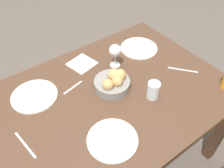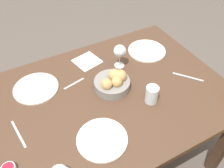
{
  "view_description": "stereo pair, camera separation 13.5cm",
  "coord_description": "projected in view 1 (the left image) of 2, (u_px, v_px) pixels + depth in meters",
  "views": [
    {
      "loc": [
        0.53,
        0.74,
        1.7
      ],
      "look_at": [
        -0.04,
        -0.04,
        0.75
      ],
      "focal_mm": 38.0,
      "sensor_mm": 36.0,
      "label": 1
    },
    {
      "loc": [
        0.42,
        0.81,
        1.7
      ],
      "look_at": [
        -0.04,
        -0.04,
        0.75
      ],
      "focal_mm": 38.0,
      "sensor_mm": 36.0,
      "label": 2
    }
  ],
  "objects": [
    {
      "name": "wine_glass",
      "position": [
        115.0,
        51.0,
        1.44
      ],
      "size": [
        0.08,
        0.08,
        0.16
      ],
      "color": "silver",
      "rests_on": "dining_table"
    },
    {
      "name": "plate_near_left",
      "position": [
        139.0,
        48.0,
        1.64
      ],
      "size": [
        0.25,
        0.25,
        0.01
      ],
      "color": "silver",
      "rests_on": "dining_table"
    },
    {
      "name": "napkin",
      "position": [
        82.0,
        64.0,
        1.52
      ],
      "size": [
        0.18,
        0.18,
        0.0
      ],
      "color": "white",
      "rests_on": "dining_table"
    },
    {
      "name": "plate_far_center",
      "position": [
        112.0,
        140.0,
        1.12
      ],
      "size": [
        0.24,
        0.24,
        0.01
      ],
      "color": "silver",
      "rests_on": "dining_table"
    },
    {
      "name": "plate_near_right",
      "position": [
        34.0,
        96.0,
        1.32
      ],
      "size": [
        0.26,
        0.26,
        0.01
      ],
      "color": "silver",
      "rests_on": "dining_table"
    },
    {
      "name": "water_tumbler",
      "position": [
        153.0,
        90.0,
        1.29
      ],
      "size": [
        0.07,
        0.07,
        0.1
      ],
      "color": "silver",
      "rests_on": "dining_table"
    },
    {
      "name": "bread_basket",
      "position": [
        113.0,
        82.0,
        1.34
      ],
      "size": [
        0.21,
        0.21,
        0.11
      ],
      "color": "gray",
      "rests_on": "dining_table"
    },
    {
      "name": "spoon_coffee",
      "position": [
        73.0,
        87.0,
        1.37
      ],
      "size": [
        0.14,
        0.04,
        0.0
      ],
      "color": "#B7B7BC",
      "rests_on": "dining_table"
    },
    {
      "name": "ground_plane",
      "position": [
        110.0,
        157.0,
        1.84
      ],
      "size": [
        10.0,
        10.0,
        0.0
      ],
      "primitive_type": "plane",
      "color": "#564C44"
    },
    {
      "name": "dining_table",
      "position": [
        110.0,
        105.0,
        1.4
      ],
      "size": [
        1.35,
        0.96,
        0.72
      ],
      "color": "#4C3323",
      "rests_on": "ground_plane"
    },
    {
      "name": "knife_silver",
      "position": [
        183.0,
        70.0,
        1.48
      ],
      "size": [
        0.12,
        0.15,
        0.0
      ],
      "color": "#B7B7BC",
      "rests_on": "dining_table"
    },
    {
      "name": "fork_silver",
      "position": [
        25.0,
        145.0,
        1.1
      ],
      "size": [
        0.04,
        0.18,
        0.0
      ],
      "color": "#B7B7BC",
      "rests_on": "dining_table"
    }
  ]
}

